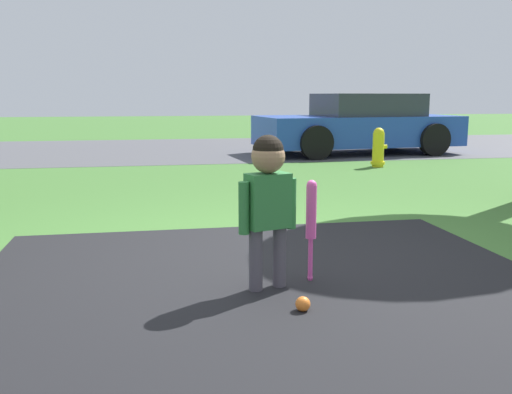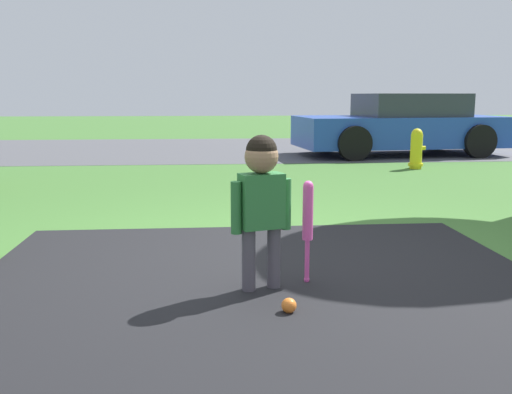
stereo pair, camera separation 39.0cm
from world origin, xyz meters
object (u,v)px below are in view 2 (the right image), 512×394
child (261,191)px  baseball_bat (308,217)px  fire_hydrant (416,149)px  parked_car (402,126)px  sports_ball (289,305)px

child → baseball_bat: size_ratio=1.45×
child → baseball_bat: bearing=2.4°
fire_hydrant → parked_car: bearing=77.4°
sports_ball → parked_car: 9.09m
fire_hydrant → parked_car: 2.29m
sports_ball → parked_car: (3.49, 8.37, 0.55)m
child → sports_ball: child is taller
child → parked_car: size_ratio=0.23×
baseball_bat → child: bearing=-160.7°
baseball_bat → parked_car: size_ratio=0.16×
sports_ball → child: bearing=105.9°
baseball_bat → parked_car: parked_car is taller
child → baseball_bat: 0.38m
sports_ball → fire_hydrant: fire_hydrant is taller
child → baseball_bat: (0.31, 0.11, -0.19)m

